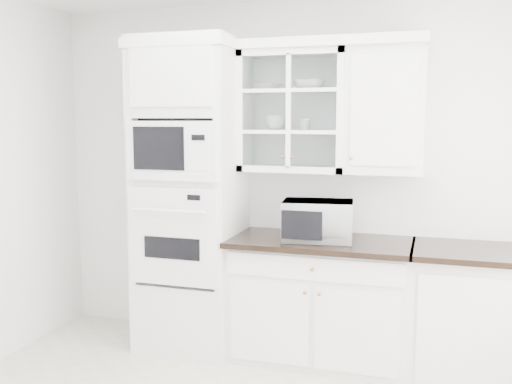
% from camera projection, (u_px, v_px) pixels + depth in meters
% --- Properties ---
extents(room_shell, '(4.00, 3.50, 2.70)m').
position_uv_depth(room_shell, '(240.00, 121.00, 3.20)').
color(room_shell, white).
rests_on(room_shell, ground).
extents(oven_column, '(0.76, 0.68, 2.40)m').
position_uv_depth(oven_column, '(190.00, 196.00, 4.43)').
color(oven_column, white).
rests_on(oven_column, ground).
extents(base_cabinet_run, '(1.32, 0.67, 0.92)m').
position_uv_depth(base_cabinet_run, '(321.00, 299.00, 4.24)').
color(base_cabinet_run, white).
rests_on(base_cabinet_run, ground).
extents(extra_base_cabinet, '(0.72, 0.67, 0.92)m').
position_uv_depth(extra_base_cabinet, '(463.00, 312.00, 3.94)').
color(extra_base_cabinet, white).
rests_on(extra_base_cabinet, ground).
extents(upper_cabinet_glass, '(0.80, 0.33, 0.90)m').
position_uv_depth(upper_cabinet_glass, '(294.00, 112.00, 4.27)').
color(upper_cabinet_glass, white).
rests_on(upper_cabinet_glass, room_shell).
extents(upper_cabinet_solid, '(0.55, 0.33, 0.90)m').
position_uv_depth(upper_cabinet_solid, '(386.00, 111.00, 4.07)').
color(upper_cabinet_solid, white).
rests_on(upper_cabinet_solid, room_shell).
extents(crown_molding, '(2.14, 0.38, 0.07)m').
position_uv_depth(crown_molding, '(280.00, 45.00, 4.22)').
color(crown_molding, white).
rests_on(crown_molding, room_shell).
extents(countertop_microwave, '(0.55, 0.48, 0.29)m').
position_uv_depth(countertop_microwave, '(318.00, 220.00, 4.13)').
color(countertop_microwave, white).
rests_on(countertop_microwave, base_cabinet_run).
extents(bowl_a, '(0.25, 0.25, 0.05)m').
position_uv_depth(bowl_a, '(268.00, 87.00, 4.31)').
color(bowl_a, white).
rests_on(bowl_a, upper_cabinet_glass).
extents(bowl_b, '(0.27, 0.27, 0.07)m').
position_uv_depth(bowl_b, '(309.00, 85.00, 4.20)').
color(bowl_b, white).
rests_on(bowl_b, upper_cabinet_glass).
extents(cup_a, '(0.15, 0.15, 0.11)m').
position_uv_depth(cup_a, '(275.00, 123.00, 4.33)').
color(cup_a, white).
rests_on(cup_a, upper_cabinet_glass).
extents(cup_b, '(0.12, 0.12, 0.09)m').
position_uv_depth(cup_b, '(304.00, 124.00, 4.27)').
color(cup_b, white).
rests_on(cup_b, upper_cabinet_glass).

